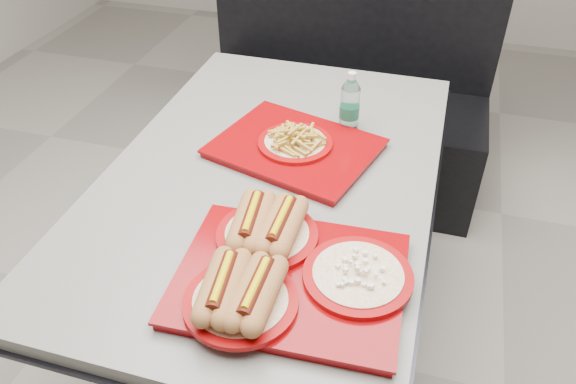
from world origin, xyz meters
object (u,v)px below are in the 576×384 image
(booth_bench, at_px, (343,100))
(water_bottle, at_px, (350,106))
(diner_table, at_px, (272,215))
(tray_far, at_px, (295,145))
(tray_near, at_px, (281,269))

(booth_bench, bearing_deg, water_bottle, -78.63)
(diner_table, bearing_deg, water_bottle, 59.58)
(booth_bench, bearing_deg, tray_far, -87.71)
(diner_table, height_order, booth_bench, booth_bench)
(tray_far, xyz_separation_m, water_bottle, (0.12, 0.17, 0.06))
(diner_table, relative_size, booth_bench, 1.05)
(tray_near, distance_m, tray_far, 0.52)
(diner_table, bearing_deg, booth_bench, 90.00)
(diner_table, distance_m, water_bottle, 0.41)
(tray_near, xyz_separation_m, water_bottle, (0.02, 0.67, 0.04))
(booth_bench, xyz_separation_m, tray_near, (0.15, -1.49, 0.39))
(tray_far, bearing_deg, booth_bench, 92.29)
(tray_far, bearing_deg, diner_table, -109.62)
(booth_bench, height_order, tray_far, booth_bench)
(water_bottle, bearing_deg, tray_far, -126.42)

